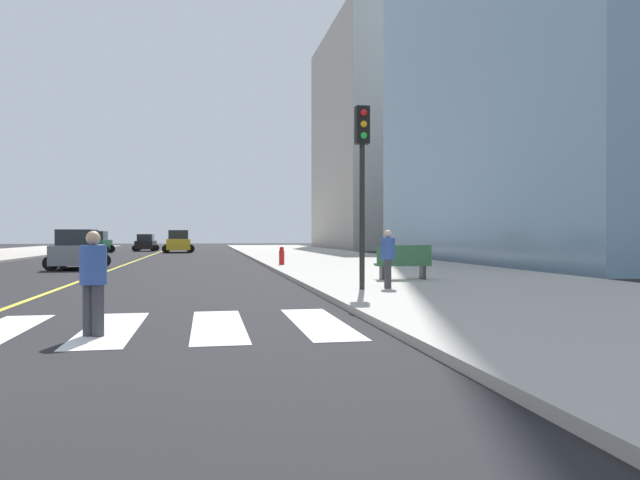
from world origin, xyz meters
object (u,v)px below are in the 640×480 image
Objects in this scene: traffic_light_near_corner at (362,161)px; park_bench at (403,263)px; car_gray_nearest at (78,251)px; fire_hydrant at (282,256)px; car_yellow_fourth at (178,242)px; car_black_third at (146,243)px; car_green_second at (96,243)px; pedestrian_crossing at (93,278)px; pedestrian_waiting_east at (388,256)px.

traffic_light_near_corner is 2.64× the size of park_bench.
car_gray_nearest is 17.79m from traffic_light_near_corner.
traffic_light_near_corner is at bearing -88.10° from fire_hydrant.
park_bench is (8.84, -37.86, -0.27)m from car_yellow_fourth.
traffic_light_near_corner is (9.99, -46.57, 2.78)m from car_black_third.
park_bench is at bearing -64.93° from car_green_second.
park_bench is at bearing -102.41° from pedestrian_crossing.
fire_hydrant is at bearing -61.68° from car_green_second.
pedestrian_crossing is at bearing 142.80° from pedestrian_waiting_east.
car_black_third is at bearing -55.62° from pedestrian_crossing.
car_gray_nearest is 2.63× the size of pedestrian_waiting_east.
car_black_third is at bearing 21.07° from park_bench.
pedestrian_waiting_east is at bearing -68.34° from car_green_second.
car_black_third is 47.71m from traffic_light_near_corner.
fire_hydrant is at bearing -88.10° from traffic_light_near_corner.
pedestrian_waiting_east is at bearing -108.59° from pedestrian_crossing.
car_gray_nearest is at bearing 80.15° from car_yellow_fourth.
car_yellow_fourth is 41.76m from traffic_light_near_corner.
fire_hydrant is (6.15, -27.37, -0.38)m from car_yellow_fourth.
traffic_light_near_corner is 8.50m from pedestrian_crossing.
car_yellow_fourth reaches higher than park_bench.
pedestrian_waiting_east reaches higher than fire_hydrant.
pedestrian_crossing is at bearing -83.52° from car_black_third.
pedestrian_waiting_east is at bearing -74.97° from car_black_third.
car_green_second reaches higher than pedestrian_crossing.
fire_hydrant is at bearing 19.70° from park_bench.
park_bench is at bearing -43.61° from car_gray_nearest.
fire_hydrant is at bearing 100.07° from car_yellow_fourth.
pedestrian_waiting_east is (6.62, 5.87, 0.11)m from pedestrian_crossing.
pedestrian_waiting_east is 13.56m from fire_hydrant.
pedestrian_waiting_east is (0.80, 0.28, -2.54)m from traffic_light_near_corner.
car_black_third is 6.40m from car_yellow_fourth.
car_black_third is at bearing 63.05° from car_green_second.
fire_hydrant is at bearing -71.88° from car_black_third.
car_gray_nearest is at bearing -88.11° from car_black_third.
pedestrian_crossing is (0.78, -46.74, -0.04)m from car_yellow_fourth.
pedestrian_crossing is at bearing -78.57° from car_green_second.
car_yellow_fourth is 28.05m from fire_hydrant.
pedestrian_crossing is 8.85m from pedestrian_waiting_east.
pedestrian_waiting_east is at bearing 159.67° from park_bench.
car_yellow_fourth is 2.93× the size of pedestrian_waiting_east.
car_yellow_fourth is at bearing -56.12° from car_black_third.
pedestrian_crossing is at bearing -79.44° from car_gray_nearest.
car_black_third is 47.53m from pedestrian_waiting_east.
park_bench is 2.07× the size of fire_hydrant.
car_yellow_fourth is 2.80× the size of pedestrian_crossing.
park_bench is (15.80, -36.76, -0.21)m from car_green_second.
car_black_third is 2.07× the size of park_bench.
park_bench is at bearing -14.41° from pedestrian_waiting_east.
fire_hydrant is (-2.69, 10.49, -0.11)m from park_bench.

